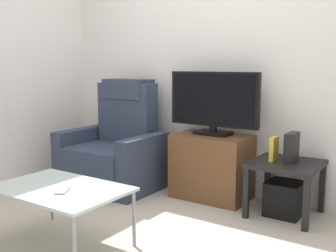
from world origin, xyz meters
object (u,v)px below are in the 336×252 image
tv_stand (211,166)px  television (214,102)px  coffee_table (60,191)px  subwoofer_box (285,198)px  recliner_armchair (115,150)px  cell_phone (62,190)px  side_table (286,170)px  book_upright (274,149)px  game_console (292,148)px

tv_stand → television: 0.60m
television → coffee_table: 1.62m
television → subwoofer_box: size_ratio=3.12×
tv_stand → coffee_table: tv_stand is taller
recliner_armchair → subwoofer_box: size_ratio=3.85×
recliner_armchair → cell_phone: (0.71, -1.32, 0.05)m
television → side_table: size_ratio=1.62×
subwoofer_box → book_upright: (-0.10, -0.02, 0.41)m
book_upright → coffee_table: book_upright is taller
game_console → cell_phone: 1.81m
book_upright → cell_phone: book_upright is taller
tv_stand → side_table: (0.71, -0.06, 0.08)m
cell_phone → subwoofer_box: bearing=22.5°
recliner_armchair → cell_phone: recliner_armchair is taller
tv_stand → recliner_armchair: bearing=-168.9°
television → subwoofer_box: 1.04m
side_table → coffee_table: (-1.08, -1.42, 0.01)m
game_console → recliner_armchair: bearing=-175.0°
coffee_table → television: bearing=76.0°
cell_phone → recliner_armchair: bearing=85.1°
side_table → game_console: 0.19m
television → book_upright: bearing=-8.8°
recliner_armchair → subwoofer_box: bearing=13.4°
tv_stand → game_console: game_console is taller
game_console → coffee_table: size_ratio=0.27×
tv_stand → subwoofer_box: tv_stand is taller
cell_phone → game_console: bearing=21.8°
coffee_table → cell_phone: 0.10m
television → game_console: television is taller
book_upright → game_console: size_ratio=0.82×
recliner_armchair → book_upright: 1.63m
television → side_table: 0.88m
game_console → side_table: bearing=-164.1°
tv_stand → subwoofer_box: size_ratio=2.45×
television → coffee_table: television is taller
game_console → coffee_table: bearing=-128.0°
television → cell_phone: size_ratio=5.83×
tv_stand → recliner_armchair: (-1.00, -0.20, 0.07)m
game_console → cell_phone: game_console is taller
television → game_console: 0.82m
tv_stand → coffee_table: 1.52m
tv_stand → game_console: bearing=-3.5°
recliner_armchair → game_console: 1.77m
tv_stand → book_upright: (0.61, -0.08, 0.25)m
television → subwoofer_box: (0.71, -0.07, -0.76)m
book_upright → coffee_table: 1.72m
tv_stand → cell_phone: (-0.29, -1.52, 0.12)m
game_console → subwoofer_box: bearing=-164.1°
tv_stand → subwoofer_box: bearing=-4.4°
subwoofer_box → recliner_armchair: bearing=-175.2°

